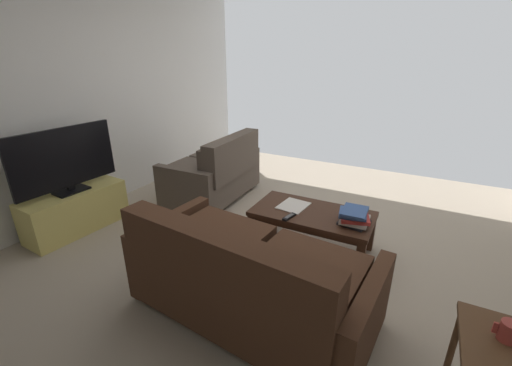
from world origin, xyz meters
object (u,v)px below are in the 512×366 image
sofa_main (247,277)px  book_stack (354,217)px  coffee_table (312,218)px  tv_stand (76,211)px  loose_magazine (293,206)px  tv_remote (289,217)px  loveseat_near (216,172)px  flat_tv (65,160)px  coffee_mug (508,331)px

sofa_main → book_stack: (-0.50, -1.04, 0.11)m
coffee_table → tv_stand: bearing=18.9°
tv_stand → loose_magazine: (-2.15, -0.84, 0.18)m
tv_remote → loose_magazine: size_ratio=0.55×
loveseat_near → tv_stand: size_ratio=1.23×
tv_stand → book_stack: bearing=-164.6°
tv_stand → loveseat_near: bearing=-121.6°
flat_tv → coffee_mug: flat_tv is taller
tv_stand → flat_tv: (-0.00, 0.00, 0.57)m
tv_stand → coffee_mug: bearing=174.8°
loveseat_near → coffee_mug: 3.31m
coffee_table → tv_stand: tv_stand is taller
book_stack → coffee_mug: bearing=130.4°
tv_remote → loose_magazine: (0.06, -0.25, -0.01)m
coffee_mug → book_stack: bearing=-49.6°
sofa_main → tv_remote: bearing=-87.0°
loveseat_near → loose_magazine: (-1.29, 0.55, 0.04)m
tv_remote → loose_magazine: tv_remote is taller
flat_tv → loose_magazine: 2.34m
flat_tv → tv_remote: 2.32m
coffee_table → flat_tv: (2.36, 0.81, 0.46)m
sofa_main → tv_stand: (2.25, -0.28, -0.13)m
loose_magazine → coffee_mug: bearing=-31.5°
tv_stand → flat_tv: size_ratio=0.99×
coffee_mug → coffee_table: bearing=-40.9°
tv_remote → tv_stand: bearing=14.9°
tv_stand → loose_magazine: 2.32m
loveseat_near → flat_tv: flat_tv is taller
sofa_main → loveseat_near: (1.40, -1.67, 0.01)m
sofa_main → coffee_mug: 1.44m
loveseat_near → sofa_main: bearing=129.8°
loveseat_near → tv_remote: loveseat_near is taller
loveseat_near → tv_remote: bearing=149.3°
coffee_table → coffee_mug: 1.76m
coffee_table → tv_remote: 0.27m
coffee_mug → loose_magazine: size_ratio=0.34×
loveseat_near → coffee_mug: (-2.82, 1.73, 0.23)m
tv_remote → sofa_main: bearing=93.0°
sofa_main → flat_tv: size_ratio=1.69×
tv_remote → flat_tv: bearing=15.0°
tv_remote → loveseat_near: bearing=-30.7°
flat_tv → coffee_mug: bearing=174.8°
loveseat_near → coffee_mug: size_ratio=12.49×
coffee_table → flat_tv: bearing=18.9°
coffee_table → coffee_mug: size_ratio=10.96×
loveseat_near → flat_tv: bearing=58.4°
coffee_table → coffee_mug: (-1.32, 1.14, 0.26)m
sofa_main → tv_remote: 0.87m
flat_tv → tv_remote: (-2.21, -0.59, -0.39)m
flat_tv → loose_magazine: bearing=-158.6°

